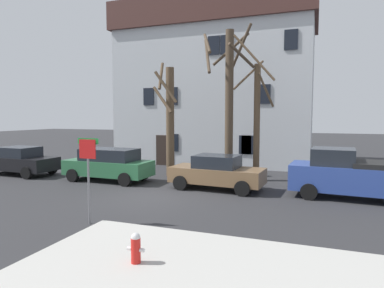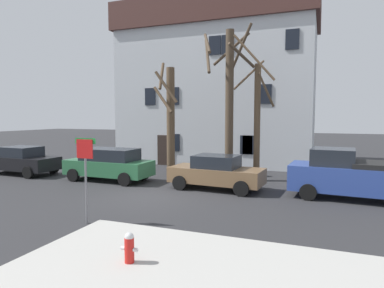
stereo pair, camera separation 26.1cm
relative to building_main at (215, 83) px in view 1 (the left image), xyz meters
name	(u,v)px [view 1 (the left image)]	position (x,y,z in m)	size (l,w,h in m)	color
ground_plane	(149,197)	(0.61, -12.01, -5.88)	(120.00, 120.00, 0.00)	#2D2D30
building_main	(215,83)	(0.00, 0.00, 0.00)	(14.31, 6.86, 11.58)	silver
tree_bare_near	(169,119)	(-0.67, -7.01, -2.60)	(1.58, 1.34, 6.51)	brown
tree_bare_mid	(228,97)	(2.80, -7.18, -1.44)	(2.93, 2.81, 8.23)	#4C3D2D
tree_bare_far	(257,117)	(4.24, -6.80, -2.48)	(2.38, 2.44, 7.50)	brown
car_black_sedan	(19,161)	(-9.09, -9.70, -5.06)	(4.59, 2.15, 1.64)	black
car_green_wagon	(109,164)	(-3.08, -9.52, -4.98)	(4.70, 2.11, 1.72)	#2D6B42
car_brown_sedan	(217,172)	(2.87, -9.52, -5.07)	(4.47, 2.24, 1.61)	brown
pickup_truck_blue	(356,175)	(8.80, -9.32, -4.88)	(5.44, 2.50, 2.08)	#2D4799
fire_hydrant	(136,247)	(3.43, -18.12, -5.40)	(0.42, 0.22, 0.70)	red
street_sign_pole	(88,164)	(0.47, -15.87, -3.96)	(0.76, 0.07, 2.75)	slate
bicycle_leaning	(96,168)	(-5.09, -7.91, -5.51)	(1.75, 0.07, 1.03)	black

